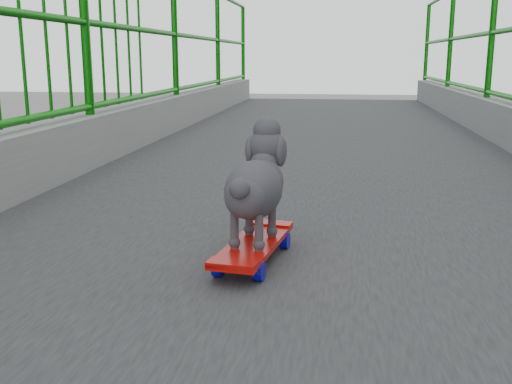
% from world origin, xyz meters
% --- Properties ---
extents(skateboard, '(0.22, 0.52, 0.07)m').
position_xyz_m(skateboard, '(-0.14, 4.30, 7.05)').
color(skateboard, red).
rests_on(skateboard, footbridge).
extents(poodle, '(0.21, 0.42, 0.35)m').
position_xyz_m(poodle, '(-0.14, 4.32, 7.26)').
color(poodle, '#2B282D').
rests_on(poodle, skateboard).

